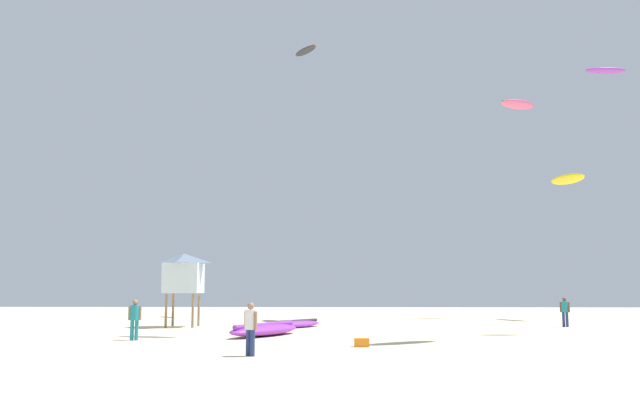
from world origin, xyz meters
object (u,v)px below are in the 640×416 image
Objects in this scene: person_foreground at (251,325)px; lifeguard_tower at (184,273)px; kite_grounded_near at (297,324)px; kite_grounded_mid at (265,330)px; person_midground at (565,310)px; person_left at (135,316)px; kite_aloft_5 at (567,179)px; kite_aloft_4 at (305,51)px; kite_aloft_6 at (518,104)px; cooler_box at (362,342)px; kite_aloft_8 at (605,71)px.

lifeguard_tower is (-6.02, 15.45, 2.05)m from person_foreground.
kite_grounded_near is 0.71× the size of kite_grounded_mid.
person_midground is 0.98× the size of person_left.
kite_aloft_5 is at bearing 179.94° from person_foreground.
person_left is at bearing -103.82° from kite_aloft_4.
kite_grounded_mid reaches higher than kite_grounded_near.
person_midground is 29.53m from kite_aloft_4.
person_foreground is 16.71m from lifeguard_tower.
kite_aloft_6 is (-2.58, 2.61, 6.34)m from kite_aloft_5.
kite_aloft_4 is (6.15, 14.61, 18.76)m from lifeguard_tower.
kite_grounded_mid is at bearing -37.58° from person_midground.
kite_aloft_6 is at bearing -49.30° from person_left.
kite_grounded_near is at bearing -88.51° from kite_aloft_4.
lifeguard_tower is 1.48× the size of kite_aloft_4.
lifeguard_tower reaches higher than person_midground.
kite_aloft_4 is (-3.58, 26.64, 21.66)m from cooler_box.
kite_aloft_6 is (22.49, 21.29, 15.30)m from person_left.
kite_grounded_near is 26.35m from kite_aloft_4.
lifeguard_tower is (-0.26, 9.35, 2.06)m from person_left.
kite_aloft_5 is (25.33, 9.33, 6.90)m from lifeguard_tower.
person_left is 0.52× the size of kite_aloft_6.
kite_aloft_5 is (3.65, 8.74, 8.98)m from person_midground.
kite_aloft_8 is at bearing 161.84° from person_foreground.
kite_grounded_near is 1.11× the size of kite_aloft_6.
person_foreground is 0.51× the size of kite_aloft_5.
cooler_box is (9.47, -2.69, -0.83)m from person_left.
person_foreground is at bearing -92.02° from kite_grounded_near.
lifeguard_tower is at bearing -1.15° from person_left.
lifeguard_tower is 15.74m from cooler_box.
person_midground is at bearing -67.85° from person_left.
cooler_box is (-11.95, -12.63, -0.81)m from person_midground.
kite_aloft_8 is (22.65, -4.24, 10.25)m from lifeguard_tower.
person_left is 34.54m from kite_aloft_6.
kite_grounded_mid is (5.21, 2.61, -0.70)m from person_left.
kite_aloft_6 is at bearing 89.66° from kite_aloft_8.
kite_aloft_4 reaches higher than lifeguard_tower.
kite_grounded_mid is 1.81× the size of kite_aloft_4.
person_midground is at bearing 4.06° from kite_grounded_near.
person_foreground reaches higher than person_left.
kite_aloft_4 reaches higher than person_left.
kite_grounded_mid is (-0.55, 8.71, -0.71)m from person_foreground.
kite_aloft_4 is at bearing 67.17° from lifeguard_tower.
kite_aloft_8 is at bearing -13.13° from kite_grounded_near.
kite_aloft_5 reaches higher than cooler_box.
kite_aloft_6 reaches higher than person_foreground.
kite_aloft_6 is (22.75, 11.95, 13.24)m from lifeguard_tower.
person_foreground is at bearing -139.41° from person_left.
kite_aloft_5 is 7.33m from kite_aloft_6.
kite_grounded_near is 6.46× the size of cooler_box.
lifeguard_tower is 28.90m from kite_aloft_6.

